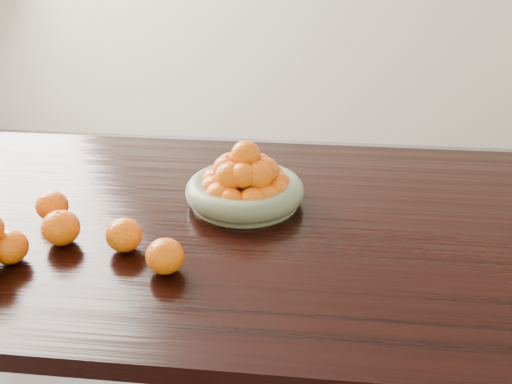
# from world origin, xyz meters

# --- Properties ---
(dining_table) EXTENTS (2.00, 1.00, 0.75)m
(dining_table) POSITION_xyz_m (0.00, 0.00, 0.66)
(dining_table) COLOR black
(dining_table) RESTS_ON ground
(fruit_bowl) EXTENTS (0.29, 0.29, 0.16)m
(fruit_bowl) POSITION_xyz_m (-0.04, 0.08, 0.80)
(fruit_bowl) COLOR gray
(fruit_bowl) RESTS_ON dining_table
(loose_orange_0) EXTENTS (0.08, 0.08, 0.08)m
(loose_orange_0) POSITION_xyz_m (-0.41, -0.15, 0.79)
(loose_orange_0) COLOR orange
(loose_orange_0) RESTS_ON dining_table
(loose_orange_1) EXTENTS (0.08, 0.08, 0.07)m
(loose_orange_1) POSITION_xyz_m (-0.26, -0.17, 0.79)
(loose_orange_1) COLOR orange
(loose_orange_1) RESTS_ON dining_table
(loose_orange_2) EXTENTS (0.08, 0.08, 0.07)m
(loose_orange_2) POSITION_xyz_m (-0.16, -0.24, 0.79)
(loose_orange_2) COLOR orange
(loose_orange_2) RESTS_ON dining_table
(loose_orange_3) EXTENTS (0.07, 0.07, 0.07)m
(loose_orange_3) POSITION_xyz_m (-0.47, -0.05, 0.78)
(loose_orange_3) COLOR orange
(loose_orange_3) RESTS_ON dining_table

